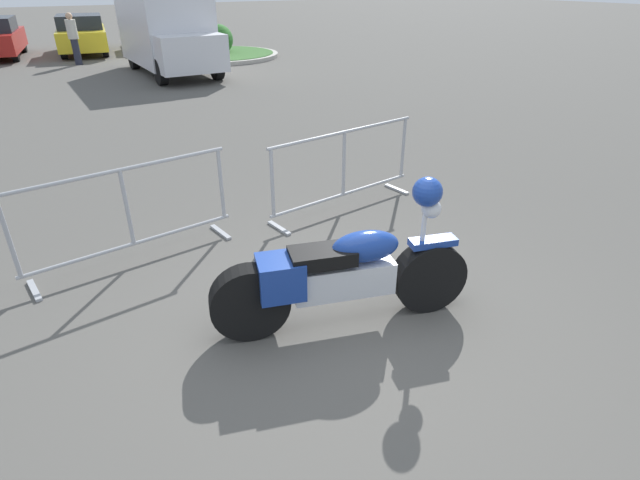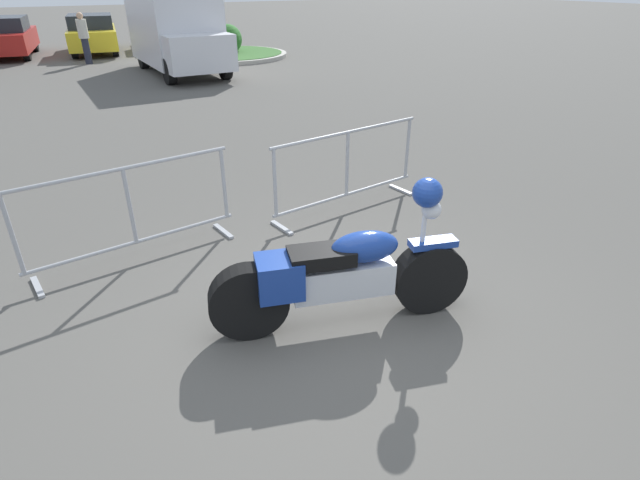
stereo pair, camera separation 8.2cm
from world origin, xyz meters
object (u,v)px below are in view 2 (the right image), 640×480
(pedestrian, at_px, (84,36))
(parked_car_yellow, at_px, (93,34))
(crowd_barrier_far, at_px, (347,169))
(parked_car_silver, at_px, (166,30))
(motorcycle, at_px, (343,274))
(parked_car_red, at_px, (6,37))
(crowd_barrier_near, at_px, (131,213))
(delivery_van, at_px, (176,32))

(pedestrian, bearing_deg, parked_car_yellow, 50.53)
(crowd_barrier_far, bearing_deg, parked_car_silver, 82.75)
(pedestrian, bearing_deg, parked_car_silver, 14.84)
(parked_car_silver, bearing_deg, pedestrian, 140.06)
(motorcycle, distance_m, parked_car_red, 20.72)
(motorcycle, distance_m, crowd_barrier_near, 2.50)
(crowd_barrier_near, xyz_separation_m, delivery_van, (3.76, 11.74, 0.69))
(crowd_barrier_near, distance_m, parked_car_red, 18.51)
(crowd_barrier_near, height_order, delivery_van, delivery_van)
(crowd_barrier_near, relative_size, pedestrian, 1.36)
(crowd_barrier_far, height_order, parked_car_silver, parked_car_silver)
(delivery_van, height_order, pedestrian, delivery_van)
(motorcycle, bearing_deg, delivery_van, 96.31)
(crowd_barrier_far, bearing_deg, delivery_van, 84.98)
(crowd_barrier_near, relative_size, parked_car_silver, 0.53)
(motorcycle, xyz_separation_m, parked_car_silver, (3.72, 20.58, 0.21))
(motorcycle, height_order, parked_car_silver, parked_car_silver)
(crowd_barrier_near, distance_m, pedestrian, 15.27)
(motorcycle, xyz_separation_m, parked_car_yellow, (0.67, 20.16, 0.23))
(crowd_barrier_far, height_order, delivery_van, delivery_van)
(crowd_barrier_far, relative_size, parked_car_yellow, 0.51)
(delivery_van, bearing_deg, crowd_barrier_far, -5.57)
(motorcycle, height_order, pedestrian, pedestrian)
(delivery_van, xyz_separation_m, pedestrian, (-2.36, 3.46, -0.32))
(parked_car_silver, bearing_deg, motorcycle, 178.02)
(parked_car_yellow, bearing_deg, parked_car_red, 90.40)
(crowd_barrier_near, bearing_deg, delivery_van, 72.23)
(delivery_van, relative_size, pedestrian, 2.97)
(parked_car_red, bearing_deg, motorcycle, -165.18)
(parked_car_silver, bearing_deg, parked_car_yellow, 106.21)
(crowd_barrier_far, relative_size, delivery_van, 0.46)
(motorcycle, bearing_deg, parked_car_silver, 95.90)
(parked_car_yellow, xyz_separation_m, pedestrian, (-0.64, -2.86, 0.18))
(parked_car_red, relative_size, parked_car_yellow, 0.99)
(parked_car_yellow, height_order, parked_car_silver, parked_car_yellow)
(parked_car_red, height_order, parked_car_yellow, parked_car_yellow)
(crowd_barrier_near, bearing_deg, crowd_barrier_far, 0.00)
(delivery_van, bearing_deg, parked_car_yellow, -165.32)
(crowd_barrier_near, bearing_deg, pedestrian, 84.72)
(crowd_barrier_near, bearing_deg, parked_car_red, 93.11)
(crowd_barrier_near, distance_m, parked_car_yellow, 18.18)
(parked_car_silver, bearing_deg, parked_car_red, 98.31)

